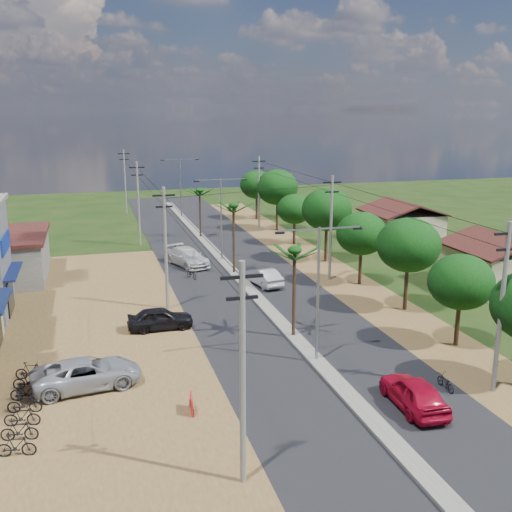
# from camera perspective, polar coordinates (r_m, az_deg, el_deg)

# --- Properties ---
(ground) EXTENTS (160.00, 160.00, 0.00)m
(ground) POSITION_cam_1_polar(r_m,az_deg,el_deg) (35.50, 5.74, -10.02)
(ground) COLOR black
(ground) RESTS_ON ground
(road) EXTENTS (12.00, 110.00, 0.04)m
(road) POSITION_cam_1_polar(r_m,az_deg,el_deg) (48.87, -0.70, -3.20)
(road) COLOR black
(road) RESTS_ON ground
(median) EXTENTS (1.00, 90.00, 0.18)m
(median) POSITION_cam_1_polar(r_m,az_deg,el_deg) (51.64, -1.57, -2.19)
(median) COLOR #605E56
(median) RESTS_ON ground
(dirt_lot_west) EXTENTS (18.00, 46.00, 0.04)m
(dirt_lot_west) POSITION_cam_1_polar(r_m,az_deg,el_deg) (40.81, -18.92, -7.47)
(dirt_lot_west) COLOR brown
(dirt_lot_west) RESTS_ON ground
(dirt_shoulder_east) EXTENTS (5.00, 90.00, 0.03)m
(dirt_shoulder_east) POSITION_cam_1_polar(r_m,az_deg,el_deg) (51.66, 8.44, -2.42)
(dirt_shoulder_east) COLOR brown
(dirt_shoulder_east) RESTS_ON ground
(house_east_near) EXTENTS (7.60, 7.50, 4.60)m
(house_east_near) POSITION_cam_1_polar(r_m,az_deg,el_deg) (52.80, 22.27, -0.29)
(house_east_near) COLOR tan
(house_east_near) RESTS_ON ground
(house_east_far) EXTENTS (7.60, 7.50, 4.60)m
(house_east_far) POSITION_cam_1_polar(r_m,az_deg,el_deg) (67.99, 13.68, 3.30)
(house_east_far) COLOR tan
(house_east_far) RESTS_ON ground
(tree_east_b) EXTENTS (4.00, 4.00, 5.83)m
(tree_east_b) POSITION_cam_1_polar(r_m,az_deg,el_deg) (38.38, 18.94, -2.35)
(tree_east_b) COLOR black
(tree_east_b) RESTS_ON ground
(tree_east_c) EXTENTS (4.60, 4.60, 6.83)m
(tree_east_c) POSITION_cam_1_polar(r_m,az_deg,el_deg) (44.12, 14.33, 1.01)
(tree_east_c) COLOR black
(tree_east_c) RESTS_ON ground
(tree_east_d) EXTENTS (4.20, 4.20, 6.13)m
(tree_east_d) POSITION_cam_1_polar(r_m,az_deg,el_deg) (50.13, 10.02, 2.11)
(tree_east_d) COLOR black
(tree_east_d) RESTS_ON ground
(tree_east_e) EXTENTS (4.80, 4.80, 7.14)m
(tree_east_e) POSITION_cam_1_polar(r_m,az_deg,el_deg) (57.25, 6.77, 4.43)
(tree_east_e) COLOR black
(tree_east_e) RESTS_ON ground
(tree_east_f) EXTENTS (3.80, 3.80, 5.52)m
(tree_east_f) POSITION_cam_1_polar(r_m,az_deg,el_deg) (64.67, 3.70, 4.48)
(tree_east_f) COLOR black
(tree_east_f) RESTS_ON ground
(tree_east_g) EXTENTS (5.00, 5.00, 7.38)m
(tree_east_g) POSITION_cam_1_polar(r_m,az_deg,el_deg) (72.16, 2.04, 6.55)
(tree_east_g) COLOR black
(tree_east_g) RESTS_ON ground
(tree_east_h) EXTENTS (4.40, 4.40, 6.52)m
(tree_east_h) POSITION_cam_1_polar(r_m,az_deg,el_deg) (79.75, 0.05, 6.81)
(tree_east_h) COLOR black
(tree_east_h) RESTS_ON ground
(palm_median_near) EXTENTS (2.00, 2.00, 6.15)m
(palm_median_near) POSITION_cam_1_polar(r_m,az_deg,el_deg) (37.28, 3.70, 0.18)
(palm_median_near) COLOR black
(palm_median_near) RESTS_ON ground
(palm_median_mid) EXTENTS (2.00, 2.00, 6.55)m
(palm_median_mid) POSITION_cam_1_polar(r_m,az_deg,el_deg) (52.27, -2.16, 4.53)
(palm_median_mid) COLOR black
(palm_median_mid) RESTS_ON ground
(palm_median_far) EXTENTS (2.00, 2.00, 5.85)m
(palm_median_far) POSITION_cam_1_polar(r_m,az_deg,el_deg) (67.85, -5.39, 6.06)
(palm_median_far) COLOR black
(palm_median_far) RESTS_ON ground
(streetlight_near) EXTENTS (5.10, 0.18, 8.00)m
(streetlight_near) POSITION_cam_1_polar(r_m,az_deg,el_deg) (33.86, 5.93, -2.58)
(streetlight_near) COLOR gray
(streetlight_near) RESTS_ON ground
(streetlight_mid) EXTENTS (5.10, 0.18, 8.00)m
(streetlight_mid) POSITION_cam_1_polar(r_m,az_deg,el_deg) (57.26, -3.34, 4.19)
(streetlight_mid) COLOR gray
(streetlight_mid) RESTS_ON ground
(streetlight_far) EXTENTS (5.10, 0.18, 8.00)m
(streetlight_far) POSITION_cam_1_polar(r_m,az_deg,el_deg) (81.61, -7.20, 6.96)
(streetlight_far) COLOR gray
(streetlight_far) RESTS_ON ground
(utility_pole_w_a) EXTENTS (1.60, 0.24, 9.00)m
(utility_pole_w_a) POSITION_cam_1_polar(r_m,az_deg,el_deg) (22.86, -1.29, -10.82)
(utility_pole_w_a) COLOR #605E56
(utility_pole_w_a) RESTS_ON ground
(utility_pole_w_b) EXTENTS (1.60, 0.24, 9.00)m
(utility_pole_w_b) POSITION_cam_1_polar(r_m,az_deg,el_deg) (43.51, -8.61, 0.97)
(utility_pole_w_b) COLOR #605E56
(utility_pole_w_b) RESTS_ON ground
(utility_pole_w_c) EXTENTS (1.60, 0.24, 9.00)m
(utility_pole_w_c) POSITION_cam_1_polar(r_m,az_deg,el_deg) (65.04, -11.14, 5.08)
(utility_pole_w_c) COLOR #605E56
(utility_pole_w_c) RESTS_ON ground
(utility_pole_w_d) EXTENTS (1.60, 0.24, 9.00)m
(utility_pole_w_d) POSITION_cam_1_polar(r_m,az_deg,el_deg) (85.82, -12.38, 7.07)
(utility_pole_w_d) COLOR #605E56
(utility_pole_w_d) RESTS_ON ground
(utility_pole_e_a) EXTENTS (1.60, 0.24, 9.00)m
(utility_pole_e_a) POSITION_cam_1_polar(r_m,az_deg,el_deg) (32.57, 22.35, -4.29)
(utility_pole_e_a) COLOR #605E56
(utility_pole_e_a) RESTS_ON ground
(utility_pole_e_b) EXTENTS (1.60, 0.24, 9.00)m
(utility_pole_e_b) POSITION_cam_1_polar(r_m,az_deg,el_deg) (51.05, 7.15, 2.91)
(utility_pole_e_b) COLOR #605E56
(utility_pole_e_b) RESTS_ON ground
(utility_pole_e_c) EXTENTS (1.60, 0.24, 9.00)m
(utility_pole_e_c) POSITION_cam_1_polar(r_m,az_deg,el_deg) (71.56, 0.27, 6.11)
(utility_pole_e_c) COLOR #605E56
(utility_pole_e_c) RESTS_ON ground
(car_red_near) EXTENTS (2.06, 4.73, 1.59)m
(car_red_near) POSITION_cam_1_polar(r_m,az_deg,el_deg) (30.95, 14.79, -12.54)
(car_red_near) COLOR maroon
(car_red_near) RESTS_ON ground
(car_silver_mid) EXTENTS (2.34, 4.61, 1.45)m
(car_silver_mid) POSITION_cam_1_polar(r_m,az_deg,el_deg) (49.77, 0.73, -2.04)
(car_silver_mid) COLOR #9B9EA3
(car_silver_mid) RESTS_ON ground
(car_white_far) EXTENTS (4.04, 6.08, 1.64)m
(car_white_far) POSITION_cam_1_polar(r_m,az_deg,el_deg) (56.42, -6.54, -0.13)
(car_white_far) COLOR #B7B7B2
(car_white_far) RESTS_ON ground
(car_parked_silver) EXTENTS (5.95, 3.35, 1.57)m
(car_parked_silver) POSITION_cam_1_polar(r_m,az_deg,el_deg) (33.20, -15.80, -10.76)
(car_parked_silver) COLOR #9B9EA3
(car_parked_silver) RESTS_ON ground
(car_parked_dark) EXTENTS (4.33, 1.75, 1.47)m
(car_parked_dark) POSITION_cam_1_polar(r_m,az_deg,el_deg) (40.54, -9.11, -5.93)
(car_parked_dark) COLOR black
(car_parked_dark) RESTS_ON ground
(moto_rider_east) EXTENTS (0.56, 1.53, 0.80)m
(moto_rider_east) POSITION_cam_1_polar(r_m,az_deg,el_deg) (33.41, 17.59, -11.45)
(moto_rider_east) COLOR black
(moto_rider_east) RESTS_ON ground
(moto_rider_west_a) EXTENTS (1.02, 1.71, 0.85)m
(moto_rider_west_a) POSITION_cam_1_polar(r_m,az_deg,el_deg) (52.12, -6.13, -1.74)
(moto_rider_west_a) COLOR black
(moto_rider_west_a) RESTS_ON ground
(moto_rider_west_b) EXTENTS (0.63, 1.74, 1.03)m
(moto_rider_west_b) POSITION_cam_1_polar(r_m,az_deg,el_deg) (60.31, -7.62, 0.44)
(moto_rider_west_b) COLOR black
(moto_rider_west_b) RESTS_ON ground
(roadside_sign) EXTENTS (0.19, 1.10, 0.92)m
(roadside_sign) POSITION_cam_1_polar(r_m,az_deg,el_deg) (29.88, -6.17, -13.86)
(roadside_sign) COLOR red
(roadside_sign) RESTS_ON ground
(parked_scooter_row) EXTENTS (1.72, 8.55, 1.00)m
(parked_scooter_row) POSITION_cam_1_polar(r_m,az_deg,el_deg) (31.71, -21.18, -12.97)
(parked_scooter_row) COLOR black
(parked_scooter_row) RESTS_ON ground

